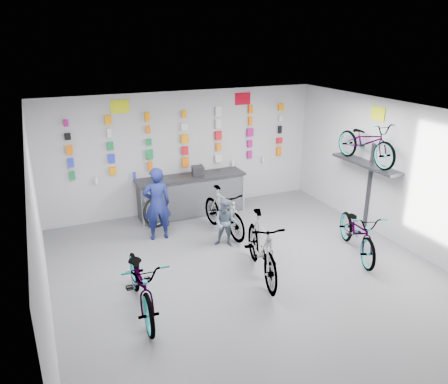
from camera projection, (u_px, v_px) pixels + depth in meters
name	position (u px, v px, depth m)	size (l,w,h in m)	color
floor	(258.00, 283.00, 7.95)	(8.00, 8.00, 0.00)	#4F4F54
ceiling	(263.00, 119.00, 6.93)	(8.00, 8.00, 0.00)	white
wall_back	(184.00, 152.00, 10.88)	(7.00, 7.00, 0.00)	#B1B2B4
wall_left	(40.00, 244.00, 6.11)	(8.00, 8.00, 0.00)	#B1B2B4
wall_right	(414.00, 180.00, 8.77)	(8.00, 8.00, 0.00)	#B1B2B4
counter	(191.00, 196.00, 10.83)	(2.70, 0.66, 1.00)	black
merch_wall	(187.00, 142.00, 10.75)	(5.55, 0.08, 1.57)	#157B38
wall_bracket	(366.00, 167.00, 9.75)	(0.39, 1.90, 2.00)	#333338
sign_left	(120.00, 107.00, 9.87)	(0.42, 0.02, 0.30)	#DEEE12
sign_right	(243.00, 99.00, 11.05)	(0.42, 0.02, 0.30)	#B40419
sign_side	(378.00, 114.00, 9.40)	(0.02, 0.40, 0.30)	#DEEE12
bike_left	(141.00, 282.00, 7.00)	(0.71, 2.02, 1.06)	gray
bike_center	(262.00, 247.00, 7.99)	(0.56, 1.99, 1.20)	gray
bike_right	(358.00, 231.00, 8.84)	(0.67, 1.91, 1.00)	gray
bike_service	(224.00, 211.00, 9.77)	(0.49, 1.75, 1.05)	gray
bike_wall	(366.00, 142.00, 9.52)	(0.63, 1.80, 0.95)	gray
clerk	(157.00, 204.00, 9.42)	(0.60, 0.39, 1.64)	navy
customer	(226.00, 223.00, 9.18)	(0.51, 0.40, 1.05)	slate
spare_wheel	(156.00, 212.00, 10.18)	(0.76, 0.48, 0.71)	black
register	(198.00, 171.00, 10.70)	(0.28, 0.30, 0.22)	black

